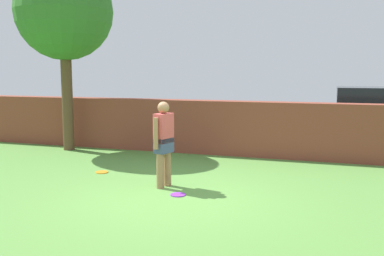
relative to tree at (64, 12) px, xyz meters
name	(u,v)px	position (x,y,z in m)	size (l,w,h in m)	color
ground_plane	(174,197)	(4.38, -3.37, -3.72)	(40.00, 40.00, 0.00)	#568C3D
brick_wall	(175,126)	(2.88, 0.72, -3.02)	(13.05, 0.50, 1.40)	brown
tree	(64,12)	(0.00, 0.00, 0.00)	(2.60, 2.60, 5.06)	brown
person	(164,140)	(3.98, -2.82, -2.83)	(0.31, 0.52, 1.62)	#9E704C
car	(373,118)	(8.02, 2.99, -2.86)	(4.22, 1.97, 1.72)	black
frisbee_purple	(178,195)	(4.42, -3.27, -3.71)	(0.27, 0.27, 0.02)	purple
frisbee_orange	(102,172)	(2.26, -2.16, -3.71)	(0.27, 0.27, 0.02)	orange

